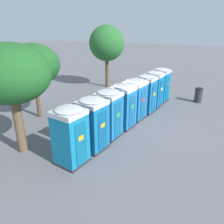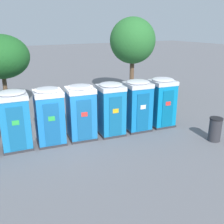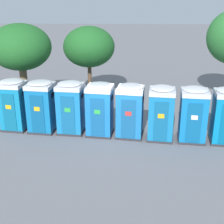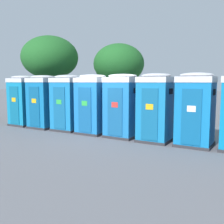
{
  "view_description": "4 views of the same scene",
  "coord_description": "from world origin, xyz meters",
  "px_view_note": "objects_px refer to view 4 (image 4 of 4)",
  "views": [
    {
      "loc": [
        -11.43,
        -4.6,
        5.52
      ],
      "look_at": [
        -1.87,
        0.11,
        1.29
      ],
      "focal_mm": 35.0,
      "sensor_mm": 36.0,
      "label": 1
    },
    {
      "loc": [
        -3.62,
        -10.79,
        5.05
      ],
      "look_at": [
        2.2,
        -0.41,
        1.09
      ],
      "focal_mm": 42.0,
      "sensor_mm": 36.0,
      "label": 2
    },
    {
      "loc": [
        0.27,
        -13.84,
        6.36
      ],
      "look_at": [
        -0.15,
        -0.11,
        1.16
      ],
      "focal_mm": 50.0,
      "sensor_mm": 36.0,
      "label": 3
    },
    {
      "loc": [
        4.46,
        -9.96,
        2.22
      ],
      "look_at": [
        0.22,
        -0.16,
        0.99
      ],
      "focal_mm": 42.0,
      "sensor_mm": 36.0,
      "label": 4
    }
  ],
  "objects_px": {
    "portapotty_3": "(93,104)",
    "street_tree_0": "(50,58)",
    "portapotty_1": "(43,101)",
    "portapotty_6": "(195,109)",
    "portapotty_5": "(156,107)",
    "portapotty_0": "(23,100)",
    "portapotty_4": "(122,105)",
    "street_tree_2": "(119,64)",
    "portapotty_2": "(68,103)"
  },
  "relations": [
    {
      "from": "portapotty_1",
      "to": "portapotty_6",
      "type": "bearing_deg",
      "value": -6.9
    },
    {
      "from": "portapotty_2",
      "to": "portapotty_3",
      "type": "height_order",
      "value": "same"
    },
    {
      "from": "portapotty_2",
      "to": "portapotty_0",
      "type": "bearing_deg",
      "value": 173.73
    },
    {
      "from": "portapotty_0",
      "to": "portapotty_3",
      "type": "height_order",
      "value": "same"
    },
    {
      "from": "portapotty_0",
      "to": "portapotty_5",
      "type": "height_order",
      "value": "same"
    },
    {
      "from": "portapotty_2",
      "to": "portapotty_5",
      "type": "distance_m",
      "value": 4.3
    },
    {
      "from": "portapotty_1",
      "to": "portapotty_2",
      "type": "height_order",
      "value": "same"
    },
    {
      "from": "portapotty_6",
      "to": "portapotty_1",
      "type": "bearing_deg",
      "value": 173.1
    },
    {
      "from": "portapotty_2",
      "to": "portapotty_4",
      "type": "distance_m",
      "value": 2.87
    },
    {
      "from": "portapotty_1",
      "to": "portapotty_6",
      "type": "relative_size",
      "value": 1.0
    },
    {
      "from": "portapotty_3",
      "to": "street_tree_2",
      "type": "distance_m",
      "value": 5.92
    },
    {
      "from": "portapotty_5",
      "to": "street_tree_0",
      "type": "bearing_deg",
      "value": 153.97
    },
    {
      "from": "portapotty_2",
      "to": "portapotty_4",
      "type": "height_order",
      "value": "same"
    },
    {
      "from": "portapotty_1",
      "to": "street_tree_0",
      "type": "relative_size",
      "value": 0.51
    },
    {
      "from": "portapotty_6",
      "to": "street_tree_2",
      "type": "relative_size",
      "value": 0.55
    },
    {
      "from": "portapotty_0",
      "to": "portapotty_4",
      "type": "xyz_separation_m",
      "value": [
        5.69,
        -0.7,
        -0.0
      ]
    },
    {
      "from": "street_tree_0",
      "to": "portapotty_0",
      "type": "bearing_deg",
      "value": -84.57
    },
    {
      "from": "portapotty_4",
      "to": "street_tree_2",
      "type": "height_order",
      "value": "street_tree_2"
    },
    {
      "from": "portapotty_3",
      "to": "portapotty_4",
      "type": "distance_m",
      "value": 1.43
    },
    {
      "from": "portapotty_3",
      "to": "street_tree_0",
      "type": "bearing_deg",
      "value": 144.88
    },
    {
      "from": "portapotty_1",
      "to": "portapotty_2",
      "type": "relative_size",
      "value": 1.0
    },
    {
      "from": "portapotty_5",
      "to": "portapotty_1",
      "type": "bearing_deg",
      "value": 172.67
    },
    {
      "from": "portapotty_4",
      "to": "portapotty_5",
      "type": "xyz_separation_m",
      "value": [
        1.41,
        -0.25,
        0.0
      ]
    },
    {
      "from": "portapotty_4",
      "to": "street_tree_0",
      "type": "height_order",
      "value": "street_tree_0"
    },
    {
      "from": "portapotty_5",
      "to": "portapotty_4",
      "type": "bearing_deg",
      "value": 170.06
    },
    {
      "from": "portapotty_6",
      "to": "portapotty_3",
      "type": "bearing_deg",
      "value": 172.74
    },
    {
      "from": "portapotty_3",
      "to": "portapotty_4",
      "type": "relative_size",
      "value": 1.0
    },
    {
      "from": "portapotty_3",
      "to": "street_tree_0",
      "type": "height_order",
      "value": "street_tree_0"
    },
    {
      "from": "portapotty_0",
      "to": "portapotty_4",
      "type": "bearing_deg",
      "value": -7.0
    },
    {
      "from": "portapotty_6",
      "to": "portapotty_4",
      "type": "bearing_deg",
      "value": 172.42
    },
    {
      "from": "portapotty_2",
      "to": "portapotty_3",
      "type": "xyz_separation_m",
      "value": [
        1.42,
        -0.22,
        0.0
      ]
    },
    {
      "from": "portapotty_2",
      "to": "street_tree_2",
      "type": "xyz_separation_m",
      "value": [
        0.41,
        5.25,
        2.05
      ]
    },
    {
      "from": "portapotty_2",
      "to": "portapotty_4",
      "type": "bearing_deg",
      "value": -7.73
    },
    {
      "from": "portapotty_4",
      "to": "street_tree_2",
      "type": "relative_size",
      "value": 0.55
    },
    {
      "from": "portapotty_3",
      "to": "street_tree_0",
      "type": "relative_size",
      "value": 0.51
    },
    {
      "from": "portapotty_1",
      "to": "portapotty_5",
      "type": "height_order",
      "value": "same"
    },
    {
      "from": "portapotty_4",
      "to": "street_tree_2",
      "type": "bearing_deg",
      "value": 113.37
    },
    {
      "from": "portapotty_4",
      "to": "portapotty_6",
      "type": "height_order",
      "value": "same"
    },
    {
      "from": "portapotty_1",
      "to": "portapotty_5",
      "type": "xyz_separation_m",
      "value": [
        5.69,
        -0.73,
        0.0
      ]
    },
    {
      "from": "portapotty_2",
      "to": "street_tree_0",
      "type": "relative_size",
      "value": 0.51
    },
    {
      "from": "portapotty_0",
      "to": "portapotty_3",
      "type": "relative_size",
      "value": 1.0
    },
    {
      "from": "portapotty_4",
      "to": "portapotty_5",
      "type": "height_order",
      "value": "same"
    },
    {
      "from": "portapotty_5",
      "to": "street_tree_2",
      "type": "distance_m",
      "value": 7.32
    },
    {
      "from": "portapotty_1",
      "to": "portapotty_5",
      "type": "bearing_deg",
      "value": -7.33
    },
    {
      "from": "portapotty_4",
      "to": "portapotty_6",
      "type": "relative_size",
      "value": 1.0
    },
    {
      "from": "portapotty_2",
      "to": "street_tree_0",
      "type": "xyz_separation_m",
      "value": [
        -3.1,
        2.96,
        2.35
      ]
    },
    {
      "from": "portapotty_5",
      "to": "portapotty_0",
      "type": "bearing_deg",
      "value": 172.41
    },
    {
      "from": "portapotty_3",
      "to": "portapotty_6",
      "type": "distance_m",
      "value": 4.3
    },
    {
      "from": "street_tree_0",
      "to": "portapotty_4",
      "type": "bearing_deg",
      "value": -29.37
    },
    {
      "from": "portapotty_2",
      "to": "portapotty_6",
      "type": "xyz_separation_m",
      "value": [
        5.69,
        -0.76,
        0.0
      ]
    }
  ]
}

